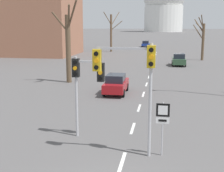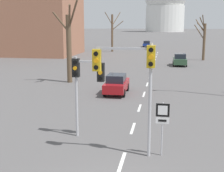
# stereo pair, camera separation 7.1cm
# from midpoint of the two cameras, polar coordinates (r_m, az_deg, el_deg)

# --- Properties ---
(lane_stripe_0) EXTENTS (0.16, 2.00, 0.01)m
(lane_stripe_0) POSITION_cam_midpoint_polar(r_m,az_deg,el_deg) (13.97, 1.73, -13.65)
(lane_stripe_0) COLOR silver
(lane_stripe_0) RESTS_ON ground_plane
(lane_stripe_1) EXTENTS (0.16, 2.00, 0.01)m
(lane_stripe_1) POSITION_cam_midpoint_polar(r_m,az_deg,el_deg) (18.13, 3.70, -7.71)
(lane_stripe_1) COLOR silver
(lane_stripe_1) RESTS_ON ground_plane
(lane_stripe_2) EXTENTS (0.16, 2.00, 0.01)m
(lane_stripe_2) POSITION_cam_midpoint_polar(r_m,az_deg,el_deg) (22.41, 4.89, -4.01)
(lane_stripe_2) COLOR silver
(lane_stripe_2) RESTS_ON ground_plane
(lane_stripe_3) EXTENTS (0.16, 2.00, 0.01)m
(lane_stripe_3) POSITION_cam_midpoint_polar(r_m,az_deg,el_deg) (26.77, 5.69, -1.50)
(lane_stripe_3) COLOR silver
(lane_stripe_3) RESTS_ON ground_plane
(lane_stripe_4) EXTENTS (0.16, 2.00, 0.01)m
(lane_stripe_4) POSITION_cam_midpoint_polar(r_m,az_deg,el_deg) (31.17, 6.26, 0.31)
(lane_stripe_4) COLOR silver
(lane_stripe_4) RESTS_ON ground_plane
(lane_stripe_5) EXTENTS (0.16, 2.00, 0.01)m
(lane_stripe_5) POSITION_cam_midpoint_polar(r_m,az_deg,el_deg) (35.59, 6.69, 1.66)
(lane_stripe_5) COLOR silver
(lane_stripe_5) RESTS_ON ground_plane
(lane_stripe_6) EXTENTS (0.16, 2.00, 0.01)m
(lane_stripe_6) POSITION_cam_midpoint_polar(r_m,az_deg,el_deg) (40.03, 7.03, 2.72)
(lane_stripe_6) COLOR silver
(lane_stripe_6) RESTS_ON ground_plane
(lane_stripe_7) EXTENTS (0.16, 2.00, 0.01)m
(lane_stripe_7) POSITION_cam_midpoint_polar(r_m,az_deg,el_deg) (44.49, 7.30, 3.56)
(lane_stripe_7) COLOR silver
(lane_stripe_7) RESTS_ON ground_plane
(lane_stripe_8) EXTENTS (0.16, 2.00, 0.01)m
(lane_stripe_8) POSITION_cam_midpoint_polar(r_m,az_deg,el_deg) (48.95, 7.52, 4.25)
(lane_stripe_8) COLOR silver
(lane_stripe_8) RESTS_ON ground_plane
(lane_stripe_9) EXTENTS (0.16, 2.00, 0.01)m
(lane_stripe_9) POSITION_cam_midpoint_polar(r_m,az_deg,el_deg) (53.41, 7.71, 4.83)
(lane_stripe_9) COLOR silver
(lane_stripe_9) RESTS_ON ground_plane
(lane_stripe_10) EXTENTS (0.16, 2.00, 0.01)m
(lane_stripe_10) POSITION_cam_midpoint_polar(r_m,az_deg,el_deg) (57.89, 7.86, 5.32)
(lane_stripe_10) COLOR silver
(lane_stripe_10) RESTS_ON ground_plane
(lane_stripe_11) EXTENTS (0.16, 2.00, 0.01)m
(lane_stripe_11) POSITION_cam_midpoint_polar(r_m,az_deg,el_deg) (62.36, 8.00, 5.73)
(lane_stripe_11) COLOR silver
(lane_stripe_11) RESTS_ON ground_plane
(lane_stripe_12) EXTENTS (0.16, 2.00, 0.01)m
(lane_stripe_12) POSITION_cam_midpoint_polar(r_m,az_deg,el_deg) (66.84, 8.11, 6.09)
(lane_stripe_12) COLOR silver
(lane_stripe_12) RESTS_ON ground_plane
(traffic_signal_centre_tall) EXTENTS (2.73, 0.34, 5.11)m
(traffic_signal_centre_tall) POSITION_cam_midpoint_polar(r_m,az_deg,el_deg) (13.59, 3.48, 2.79)
(traffic_signal_centre_tall) COLOR #B2B2B7
(traffic_signal_centre_tall) RESTS_ON ground_plane
(traffic_signal_near_left) EXTENTS (1.67, 0.34, 4.26)m
(traffic_signal_near_left) POSITION_cam_midpoint_polar(r_m,az_deg,el_deg) (16.09, -5.10, 1.61)
(traffic_signal_near_left) COLOR #B2B2B7
(traffic_signal_near_left) RESTS_ON ground_plane
(route_sign_post) EXTENTS (0.60, 0.08, 2.49)m
(route_sign_post) POSITION_cam_midpoint_polar(r_m,az_deg,el_deg) (14.17, 9.10, -6.09)
(route_sign_post) COLOR #B2B2B7
(route_sign_post) RESTS_ON ground_plane
(sedan_near_left) EXTENTS (1.93, 4.09, 1.76)m
(sedan_near_left) POSITION_cam_midpoint_polar(r_m,az_deg,el_deg) (45.99, 12.08, 4.74)
(sedan_near_left) COLOR #2D4C33
(sedan_near_left) RESTS_ON ground_plane
(sedan_near_right) EXTENTS (1.81, 4.15, 1.69)m
(sedan_near_right) POSITION_cam_midpoint_polar(r_m,az_deg,el_deg) (26.73, 0.65, 0.40)
(sedan_near_right) COLOR maroon
(sedan_near_right) RESTS_ON ground_plane
(sedan_mid_centre) EXTENTS (1.96, 4.28, 1.60)m
(sedan_mid_centre) POSITION_cam_midpoint_polar(r_m,az_deg,el_deg) (83.04, 6.15, 7.68)
(sedan_mid_centre) COLOR navy
(sedan_mid_centre) RESTS_ON ground_plane
(bare_tree_left_near) EXTENTS (3.86, 3.52, 8.54)m
(bare_tree_left_near) POSITION_cam_midpoint_polar(r_m,az_deg,el_deg) (68.11, -0.14, 10.01)
(bare_tree_left_near) COLOR brown
(bare_tree_left_near) RESTS_ON ground_plane
(bare_tree_right_near) EXTENTS (1.85, 3.82, 7.38)m
(bare_tree_right_near) POSITION_cam_midpoint_polar(r_m,az_deg,el_deg) (53.79, 16.16, 8.32)
(bare_tree_right_near) COLOR brown
(bare_tree_right_near) RESTS_ON ground_plane
(bare_tree_left_far) EXTENTS (2.93, 2.28, 8.19)m
(bare_tree_left_far) POSITION_cam_midpoint_polar(r_m,az_deg,el_deg) (31.87, -8.08, 7.43)
(bare_tree_left_far) COLOR brown
(bare_tree_left_far) RESTS_ON ground_plane
(capitol_dome) EXTENTS (33.00, 33.00, 46.61)m
(capitol_dome) POSITION_cam_midpoint_polar(r_m,az_deg,el_deg) (252.54, 9.47, 14.92)
(capitol_dome) COLOR silver
(capitol_dome) RESTS_ON ground_plane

